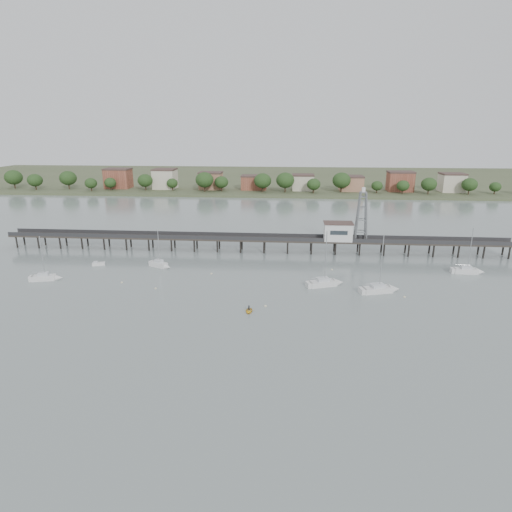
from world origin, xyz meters
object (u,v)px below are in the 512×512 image
at_px(sailboat_d, 383,289).
at_px(sailboat_a, 48,278).
at_px(white_tender, 98,264).
at_px(pier, 253,239).
at_px(yellow_dinghy, 249,312).
at_px(lattice_tower, 362,217).
at_px(sailboat_c, 328,283).
at_px(sailboat_b, 161,265).
at_px(sailboat_e, 470,271).

distance_m(sailboat_d, sailboat_a, 79.93).
bearing_deg(white_tender, pier, 3.19).
bearing_deg(yellow_dinghy, sailboat_d, 26.02).
distance_m(pier, sailboat_d, 44.63).
relative_size(sailboat_d, sailboat_a, 1.24).
xyz_separation_m(lattice_tower, sailboat_c, (-11.28, -27.43, -10.46)).
bearing_deg(sailboat_b, lattice_tower, 43.77).
relative_size(pier, sailboat_d, 10.42).
xyz_separation_m(sailboat_d, sailboat_e, (24.76, 14.80, 0.01)).
bearing_deg(sailboat_e, sailboat_a, -170.68).
height_order(lattice_tower, white_tender, lattice_tower).
xyz_separation_m(sailboat_b, white_tender, (-17.55, 0.39, -0.26)).
distance_m(sailboat_b, yellow_dinghy, 37.15).
xyz_separation_m(sailboat_b, sailboat_d, (55.26, -13.34, -0.02)).
bearing_deg(lattice_tower, sailboat_c, -112.35).
xyz_separation_m(sailboat_e, sailboat_c, (-36.86, -11.63, -0.01)).
bearing_deg(pier, sailboat_c, -53.60).
bearing_deg(yellow_dinghy, white_tender, 149.89).
height_order(lattice_tower, sailboat_c, lattice_tower).
height_order(white_tender, yellow_dinghy, yellow_dinghy).
xyz_separation_m(lattice_tower, sailboat_b, (-54.43, -17.26, -10.44)).
xyz_separation_m(sailboat_d, white_tender, (-72.81, 13.74, -0.24)).
bearing_deg(sailboat_b, white_tender, -155.11).
relative_size(white_tender, yellow_dinghy, 1.30).
bearing_deg(sailboat_b, sailboat_d, 12.60).
bearing_deg(sailboat_c, lattice_tower, 48.03).
height_order(sailboat_b, yellow_dinghy, sailboat_b).
bearing_deg(sailboat_d, pier, 120.57).
xyz_separation_m(pier, white_tender, (-40.48, -16.87, -3.40)).
bearing_deg(sailboat_e, sailboat_c, -160.43).
xyz_separation_m(sailboat_e, yellow_dinghy, (-54.09, -28.05, -0.65)).
bearing_deg(lattice_tower, sailboat_b, -162.41).
distance_m(pier, sailboat_a, 55.88).
height_order(sailboat_d, sailboat_c, sailboat_d).
bearing_deg(sailboat_e, lattice_tower, 150.37).
bearing_deg(yellow_dinghy, sailboat_b, 135.99).
bearing_deg(white_tender, sailboat_c, -29.30).
bearing_deg(yellow_dinghy, sailboat_e, 29.12).
height_order(sailboat_b, sailboat_a, sailboat_a).
relative_size(sailboat_b, sailboat_a, 0.92).
bearing_deg(yellow_dinghy, lattice_tower, 58.69).
height_order(lattice_tower, sailboat_e, lattice_tower).
xyz_separation_m(lattice_tower, sailboat_a, (-79.09, -29.13, -10.45)).
bearing_deg(sailboat_b, sailboat_a, -128.12).
distance_m(lattice_tower, sailboat_b, 58.05).
distance_m(pier, yellow_dinghy, 44.12).
distance_m(pier, sailboat_b, 28.87).
bearing_deg(sailboat_b, pier, 63.14).
relative_size(sailboat_e, sailboat_c, 0.90).
xyz_separation_m(pier, sailboat_d, (32.33, -30.60, -3.16)).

